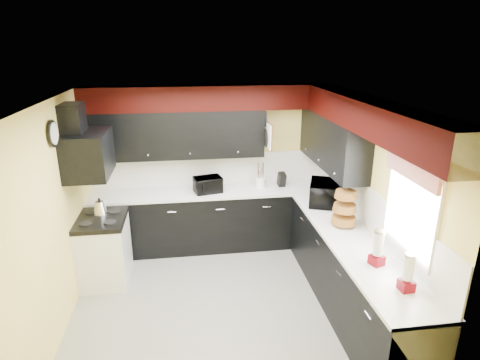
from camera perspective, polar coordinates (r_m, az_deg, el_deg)
The scene contains 35 objects.
ground at distance 5.24m, azimuth -2.58°, elevation -17.03°, with size 3.60×3.60×0.00m, color gray.
wall_back at distance 6.30m, azimuth -4.34°, elevation 2.08°, with size 3.60×0.06×2.50m, color #E0C666.
wall_right at distance 5.08m, azimuth 17.86°, elevation -3.04°, with size 0.06×3.60×2.50m, color #E0C666.
wall_left at distance 4.82m, azimuth -24.74°, elevation -5.16°, with size 0.06×3.60×2.50m, color #E0C666.
ceiling at distance 4.27m, azimuth -3.08°, elevation 11.20°, with size 3.60×3.60×0.06m, color white.
cab_back at distance 6.31m, azimuth -3.97°, elevation -5.68°, with size 3.60×0.60×0.90m, color black.
cab_right at distance 5.08m, azimuth 15.26°, elevation -12.94°, with size 0.60×3.00×0.90m, color black.
counter_back at distance 6.12m, azimuth -4.07°, elevation -1.68°, with size 3.62×0.64×0.04m, color white.
counter_right at distance 4.85m, azimuth 15.74°, elevation -8.21°, with size 0.64×3.02×0.04m, color white.
splash_back at distance 6.31m, azimuth -4.32°, elevation 1.54°, with size 3.60×0.02×0.50m, color white.
splash_right at distance 5.10m, azimuth 17.69°, elevation -3.67°, with size 0.02×3.60×0.50m, color white.
upper_back at distance 5.98m, azimuth -9.17°, elevation 6.43°, with size 2.60×0.35×0.70m, color black.
upper_right at distance 5.64m, azimuth 12.95°, elevation 5.42°, with size 0.35×1.80×0.70m, color black.
soffit_back at distance 5.90m, azimuth -4.48°, elevation 11.61°, with size 3.60×0.36×0.35m, color black.
soffit_right at distance 4.56m, azimuth 18.13°, elevation 8.57°, with size 0.36×3.24×0.35m, color black.
stove at distance 5.74m, azimuth -18.69°, elevation -9.55°, with size 0.60×0.75×0.86m, color white.
cooktop at distance 5.55m, azimuth -19.19°, elevation -5.36°, with size 0.62×0.77×0.06m, color black.
hood at distance 5.27m, azimuth -20.76°, elevation 3.49°, with size 0.50×0.78×0.55m, color black.
hood_duct at distance 5.21m, azimuth -22.70°, elevation 7.85°, with size 0.24×0.40×0.40m, color black.
window at distance 4.24m, azimuth 23.21°, elevation -3.75°, with size 0.03×0.86×0.96m, color white, non-canonical shape.
valance at distance 4.09m, azimuth 23.27°, elevation 1.38°, with size 0.04×0.88×0.20m, color red.
pan_top at distance 5.99m, azimuth 3.59°, elevation 8.59°, with size 0.03×0.22×0.40m, color black, non-canonical shape.
pan_mid at distance 5.91m, azimuth 3.79°, elevation 5.98°, with size 0.03×0.28×0.46m, color black, non-canonical shape.
pan_low at distance 6.17m, azimuth 3.29°, elevation 6.25°, with size 0.03×0.24×0.42m, color black, non-canonical shape.
cut_board at distance 5.79m, azimuth 4.14°, elevation 6.20°, with size 0.03×0.26×0.35m, color white.
baskets at distance 5.04m, azimuth 14.66°, elevation -3.78°, with size 0.27×0.27×0.50m, color brown, non-canonical shape.
clock at distance 4.78m, azimuth -25.08°, elevation 6.00°, with size 0.03×0.30×0.30m, color black, non-canonical shape.
deco_plate at distance 4.50m, azimuth 20.69°, elevation 7.17°, with size 0.03×0.24×0.24m, color white, non-canonical shape.
toaster_oven at distance 6.02m, azimuth -4.57°, elevation -0.67°, with size 0.40×0.33×0.23m, color black.
microwave at distance 5.70m, azimuth 11.84°, elevation -1.79°, with size 0.56×0.38×0.31m, color black.
utensil_crock at distance 6.22m, azimuth 2.93°, elevation -0.31°, with size 0.15×0.15×0.16m, color white.
knife_block at distance 6.28m, azimuth 5.94°, elevation 0.05°, with size 0.10×0.14×0.22m, color black.
kettle at distance 5.64m, azimuth -19.29°, elevation -3.69°, with size 0.19×0.19×0.17m, color silver, non-canonical shape.
dispenser_a at distance 4.31m, azimuth 19.02°, elevation -9.30°, with size 0.13×0.13×0.34m, color #720B00, non-canonical shape.
dispenser_b at distance 3.99m, azimuth 22.76°, elevation -12.28°, with size 0.12×0.12×0.33m, color #690607, non-canonical shape.
Camera 1 is at (-0.37, -4.22, 3.08)m, focal length 30.00 mm.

